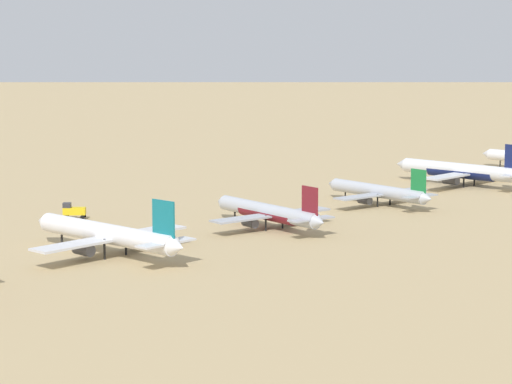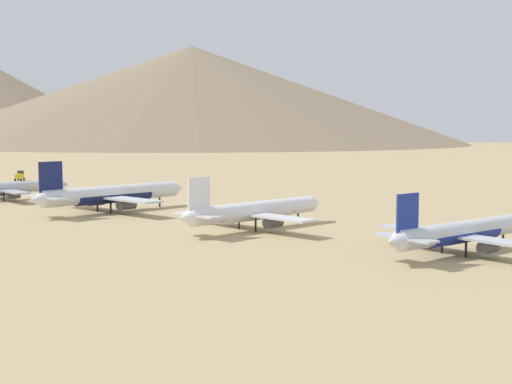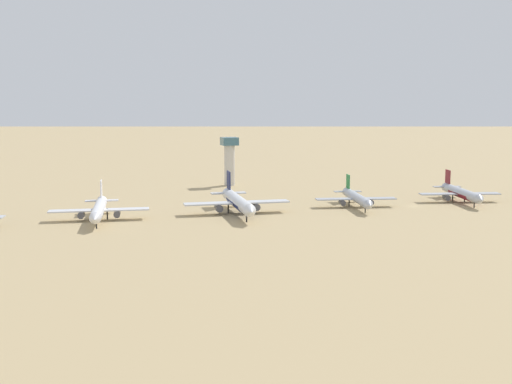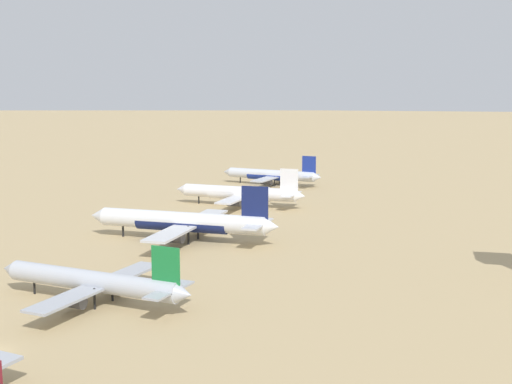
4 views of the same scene
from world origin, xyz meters
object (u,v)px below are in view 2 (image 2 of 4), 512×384
at_px(parked_jet_2, 112,194).
at_px(parked_jet_3, 7,188).
at_px(service_truck, 20,175).
at_px(parked_jet_0, 461,232).
at_px(parked_jet_1, 254,211).

bearing_deg(parked_jet_2, parked_jet_3, 91.17).
bearing_deg(service_truck, parked_jet_0, -102.59).
bearing_deg(parked_jet_3, service_truck, 55.17).
distance_m(parked_jet_1, parked_jet_2, 46.02).
bearing_deg(parked_jet_1, service_truck, 74.04).
distance_m(parked_jet_1, parked_jet_3, 91.08).
xyz_separation_m(parked_jet_0, parked_jet_2, (1.21, 89.49, 0.74)).
height_order(parked_jet_0, service_truck, parked_jet_0).
xyz_separation_m(parked_jet_0, service_truck, (44.14, 197.59, -1.50)).
distance_m(parked_jet_2, parked_jet_3, 45.09).
height_order(parked_jet_1, service_truck, parked_jet_1).
bearing_deg(parked_jet_0, parked_jet_3, 89.88).
bearing_deg(parked_jet_1, parked_jet_0, -90.11).
height_order(parked_jet_2, service_truck, parked_jet_2).
relative_size(parked_jet_3, service_truck, 6.53).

